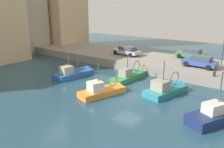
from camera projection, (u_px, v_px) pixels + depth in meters
water_surface at (129, 95)px, 21.92m from camera, size 80.00×80.00×0.00m
quay_wall at (174, 66)px, 30.57m from camera, size 9.00×56.00×1.20m
fishing_boat_teal at (168, 91)px, 22.42m from camera, size 5.90×3.11×4.33m
fishing_boat_blue at (76, 75)px, 28.05m from camera, size 5.89×2.83×4.03m
fishing_boat_navy at (221, 118)px, 17.07m from camera, size 6.34×4.25×4.67m
fishing_boat_orange at (105, 93)px, 22.09m from camera, size 5.67×3.14×4.01m
fishing_boat_green at (131, 77)px, 27.14m from camera, size 6.78×2.14×3.88m
parked_car_green at (191, 53)px, 31.86m from camera, size 2.10×4.00×1.43m
parked_car_silver at (127, 51)px, 34.15m from camera, size 2.29×4.53×1.35m
parked_car_blue at (200, 61)px, 27.22m from camera, size 2.13×4.11×1.40m
mooring_bollard_mid at (214, 74)px, 23.69m from camera, size 0.28×0.28×0.55m
waterfront_building_central at (13, 8)px, 40.52m from camera, size 10.31×7.34×16.07m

